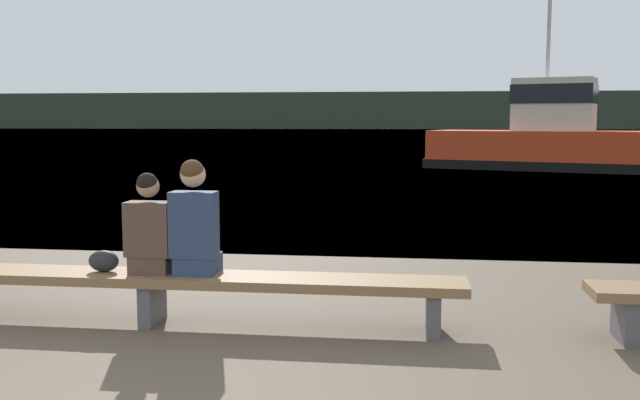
{
  "coord_description": "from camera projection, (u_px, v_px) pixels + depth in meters",
  "views": [
    {
      "loc": [
        2.48,
        -2.63,
        1.85
      ],
      "look_at": [
        1.31,
        6.48,
        0.81
      ],
      "focal_mm": 40.0,
      "sensor_mm": 36.0,
      "label": 1
    }
  ],
  "objects": [
    {
      "name": "water_surface",
      "position": [
        398.0,
        130.0,
        128.1
      ],
      "size": [
        240.0,
        240.0,
        0.0
      ],
      "primitive_type": "plane",
      "color": "teal",
      "rests_on": "ground"
    },
    {
      "name": "far_shoreline",
      "position": [
        400.0,
        111.0,
        140.38
      ],
      "size": [
        600.0,
        12.0,
        7.05
      ],
      "primitive_type": "cube",
      "color": "#2D3D2D",
      "rests_on": "ground"
    },
    {
      "name": "bench_main",
      "position": [
        152.0,
        283.0,
        6.48
      ],
      "size": [
        5.67,
        0.51,
        0.46
      ],
      "color": "brown",
      "rests_on": "ground"
    },
    {
      "name": "person_left",
      "position": [
        150.0,
        231.0,
        6.43
      ],
      "size": [
        0.41,
        0.42,
        0.92
      ],
      "color": "#4C382D",
      "rests_on": "bench_main"
    },
    {
      "name": "person_right",
      "position": [
        195.0,
        223.0,
        6.37
      ],
      "size": [
        0.41,
        0.43,
        1.04
      ],
      "color": "navy",
      "rests_on": "bench_main"
    },
    {
      "name": "shopping_bag",
      "position": [
        104.0,
        261.0,
        6.53
      ],
      "size": [
        0.28,
        0.16,
        0.2
      ],
      "color": "#232328",
      "rests_on": "bench_main"
    },
    {
      "name": "tugboat_red",
      "position": [
        544.0,
        141.0,
        26.63
      ],
      "size": [
        8.84,
        5.81,
        6.59
      ],
      "rotation": [
        0.0,
        0.0,
        1.24
      ],
      "color": "red",
      "rests_on": "water_surface"
    }
  ]
}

